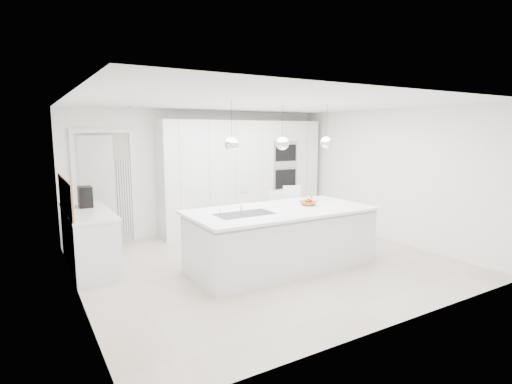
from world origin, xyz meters
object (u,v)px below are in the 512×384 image
fruit_bowl (308,203)px  espresso_machine (85,197)px  bar_stool_right (296,215)px  island_base (282,239)px  bar_stool_left (279,220)px

fruit_bowl → espresso_machine: (-3.10, 1.69, 0.13)m
fruit_bowl → bar_stool_right: bar_stool_right is taller
fruit_bowl → island_base: bearing=-171.8°
espresso_machine → bar_stool_left: espresso_machine is taller
fruit_bowl → bar_stool_right: (0.42, 0.89, -0.40)m
bar_stool_left → bar_stool_right: size_ratio=0.95×
island_base → espresso_machine: size_ratio=8.66×
bar_stool_left → island_base: bearing=-128.6°
espresso_machine → bar_stool_right: size_ratio=0.30×
fruit_bowl → bar_stool_right: bearing=64.8°
fruit_bowl → espresso_machine: espresso_machine is taller
island_base → espresso_machine: (-2.53, 1.77, 0.63)m
island_base → bar_stool_right: size_ratio=2.64×
fruit_bowl → bar_stool_right: 1.06m
island_base → bar_stool_right: bearing=44.5°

